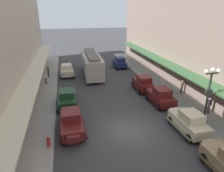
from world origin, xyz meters
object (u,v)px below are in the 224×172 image
lamp_post_with_clock (208,95)px  pedestrian_2 (48,71)px  fire_hydrant (48,142)px  parked_car_1 (120,62)px  pedestrian_0 (46,78)px  parked_car_2 (143,83)px  parked_car_7 (161,96)px  parked_car_3 (67,98)px  parked_car_4 (67,70)px  pedestrian_3 (209,105)px  streetcar (92,63)px  parked_car_0 (189,121)px  pedestrian_1 (182,87)px  parked_car_6 (71,122)px

lamp_post_with_clock → pedestrian_2: bearing=128.6°
lamp_post_with_clock → fire_hydrant: 12.98m
parked_car_1 → pedestrian_0: (-11.98, -6.30, 0.05)m
parked_car_2 → pedestrian_0: bearing=158.7°
parked_car_1 → parked_car_7: (0.34, -15.20, 0.00)m
parked_car_3 → fire_hydrant: size_ratio=5.22×
parked_car_4 → fire_hydrant: 17.43m
parked_car_7 → pedestrian_3: (3.42, -3.25, 0.07)m
streetcar → pedestrian_3: (9.11, -15.06, -0.89)m
parked_car_0 → parked_car_4: size_ratio=1.00×
parked_car_3 → lamp_post_with_clock: 13.29m
parked_car_2 → pedestrian_1: (3.89, -2.41, 0.05)m
parked_car_1 → parked_car_7: same height
parked_car_1 → fire_hydrant: bearing=-118.4°
streetcar → pedestrian_3: streetcar is taller
parked_car_0 → parked_car_2: size_ratio=1.00×
parked_car_1 → pedestrian_3: bearing=-78.5°
parked_car_2 → pedestrian_0: size_ratio=2.62×
pedestrian_0 → pedestrian_1: 17.42m
pedestrian_0 → lamp_post_with_clock: bearing=-45.3°
lamp_post_with_clock → parked_car_7: bearing=106.6°
fire_hydrant → pedestrian_1: pedestrian_1 is taller
pedestrian_0 → parked_car_4: bearing=50.4°
fire_hydrant → pedestrian_3: 14.77m
parked_car_7 → lamp_post_with_clock: 5.67m
parked_car_2 → lamp_post_with_clock: size_ratio=0.83×
fire_hydrant → pedestrian_3: size_ratio=0.49×
pedestrian_2 → parked_car_2: bearing=-33.5°
parked_car_4 → parked_car_7: same height
pedestrian_0 → pedestrian_2: size_ratio=1.00×
parked_car_2 → parked_car_7: size_ratio=1.00×
parked_car_0 → parked_car_7: (0.09, 5.34, 0.00)m
parked_car_0 → pedestrian_2: bearing=124.7°
parked_car_3 → pedestrian_0: parked_car_3 is taller
parked_car_3 → lamp_post_with_clock: (11.20, -6.85, 2.04)m
parked_car_7 → fire_hydrant: size_ratio=5.25×
parked_car_1 → streetcar: 6.41m
parked_car_4 → streetcar: streetcar is taller
parked_car_0 → parked_car_3: size_ratio=1.00×
parked_car_1 → parked_car_6: 20.59m
lamp_post_with_clock → fire_hydrant: (-12.75, 0.09, -2.42)m
parked_car_1 → pedestrian_1: (3.92, -13.40, 0.05)m
fire_hydrant → parked_car_1: bearing=61.6°
parked_car_0 → fire_hydrant: bearing=178.1°
parked_car_2 → fire_hydrant: (-10.94, -9.19, -0.38)m
parked_car_6 → pedestrian_1: bearing=21.1°
lamp_post_with_clock → pedestrian_1: size_ratio=3.15×
parked_car_3 → parked_car_7: size_ratio=0.99×
parked_car_4 → pedestrian_3: parked_car_4 is taller
parked_car_2 → parked_car_3: bearing=-165.5°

